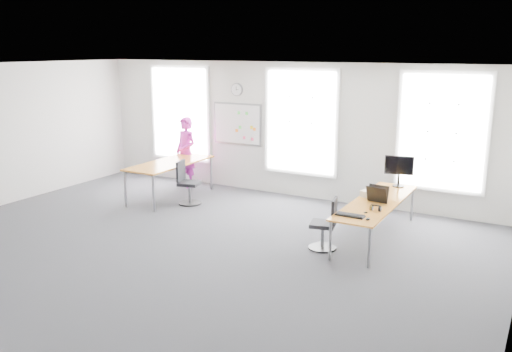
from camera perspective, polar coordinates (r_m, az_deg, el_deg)
The scene contains 20 objects.
floor at distance 9.24m, azimuth -7.55°, elevation -7.66°, with size 10.00×10.00×0.00m, color #2B2B30.
ceiling at distance 8.64m, azimuth -8.16°, elevation 11.26°, with size 10.00×10.00×0.00m, color white.
wall_back at distance 12.20m, azimuth 3.53°, elevation 4.86°, with size 10.00×10.00×0.00m, color silver.
window_left at distance 13.70m, azimuth -7.96°, elevation 6.54°, with size 1.60×0.06×2.20m, color white.
window_mid at distance 12.02m, azimuth 4.78°, elevation 5.68°, with size 1.60×0.06×2.20m, color white.
window_right at distance 11.13m, azimuth 19.01°, elevation 4.38°, with size 1.60×0.06×2.20m, color white.
desk_right at distance 9.71m, azimuth 12.56°, elevation -2.85°, with size 0.75×2.82×0.69m.
desk_left at distance 12.22m, azimuth -9.03°, elevation 1.14°, with size 0.89×2.23×0.81m.
chair_right at distance 9.14m, azimuth 7.37°, elevation -5.32°, with size 0.48×0.48×0.89m.
chair_left at distance 11.76m, azimuth -7.26°, elevation -0.95°, with size 0.52×0.52×0.94m.
person at distance 13.11m, azimuth -7.39°, elevation 2.48°, with size 0.62×0.41×1.70m, color #C628AD.
whiteboard at distance 12.80m, azimuth -2.00°, elevation 5.51°, with size 1.20×0.03×0.90m, color white.
wall_clock at distance 12.72m, azimuth -2.03°, elevation 9.08°, with size 0.30×0.30×0.04m, color gray.
keyboard at distance 8.76m, azimuth 9.88°, elevation -4.11°, with size 0.47×0.17×0.02m, color black.
mouse at distance 8.60m, azimuth 11.70°, elevation -4.46°, with size 0.07×0.10×0.04m, color black.
lens_cap at distance 8.98m, azimuth 11.47°, elevation -3.79°, with size 0.06×0.06×0.01m, color black.
headphones at distance 9.11m, azimuth 12.46°, elevation -3.32°, with size 0.18×0.10×0.10m.
laptop_sleeve at distance 9.58m, azimuth 12.67°, elevation -1.89°, with size 0.37×0.23×0.30m.
paper_stack at distance 9.91m, azimuth 12.05°, elevation -1.89°, with size 0.33×0.25×0.11m, color beige.
monitor at distance 10.71m, azimuth 14.82°, elevation 0.79°, with size 0.54×0.22×0.60m.
Camera 1 is at (5.22, -6.88, 3.30)m, focal length 38.00 mm.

